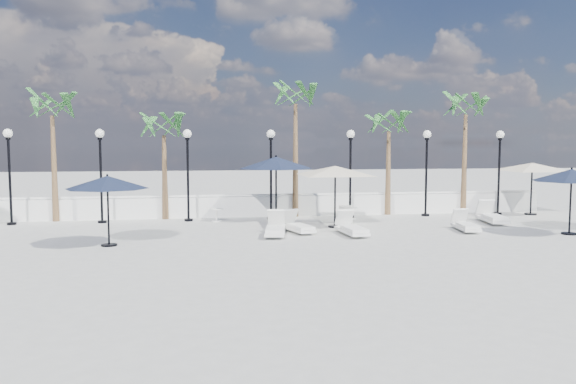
{
  "coord_description": "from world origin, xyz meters",
  "views": [
    {
      "loc": [
        -3.0,
        -17.26,
        3.28
      ],
      "look_at": [
        0.15,
        2.77,
        1.5
      ],
      "focal_mm": 35.0,
      "sensor_mm": 36.0,
      "label": 1
    }
  ],
  "objects": [
    {
      "name": "parasol_cream_sq_a",
      "position": [
        2.18,
        3.87,
        2.38
      ],
      "size": [
        5.23,
        5.23,
        2.57
      ],
      "color": "black",
      "rests_on": "ground"
    },
    {
      "name": "lamppost_3",
      "position": [
        0.0,
        6.5,
        2.49
      ],
      "size": [
        0.36,
        0.36,
        3.84
      ],
      "color": "black",
      "rests_on": "ground"
    },
    {
      "name": "parasol_navy_mid",
      "position": [
        0.17,
        6.11,
        2.43
      ],
      "size": [
        3.09,
        3.09,
        2.77
      ],
      "color": "black",
      "rests_on": "ground"
    },
    {
      "name": "palm_0",
      "position": [
        -9.0,
        7.3,
        4.53
      ],
      "size": [
        2.6,
        2.6,
        5.5
      ],
      "color": "brown",
      "rests_on": "ground"
    },
    {
      "name": "lounger_3",
      "position": [
        2.67,
        4.14,
        0.22
      ],
      "size": [
        1.02,
        1.87,
        0.67
      ],
      "rotation": [
        0.0,
        0.0,
        -0.26
      ],
      "color": "white",
      "rests_on": "ground"
    },
    {
      "name": "side_table_1",
      "position": [
        -2.33,
        6.2,
        0.32
      ],
      "size": [
        0.55,
        0.55,
        0.54
      ],
      "color": "white",
      "rests_on": "ground"
    },
    {
      "name": "lounger_4",
      "position": [
        0.51,
        2.82,
        0.24
      ],
      "size": [
        1.09,
        1.98,
        0.71
      ],
      "rotation": [
        0.0,
        0.0,
        0.27
      ],
      "color": "white",
      "rests_on": "ground"
    },
    {
      "name": "lamppost_2",
      "position": [
        -3.5,
        6.5,
        2.49
      ],
      "size": [
        0.36,
        0.36,
        3.84
      ],
      "color": "black",
      "rests_on": "ground"
    },
    {
      "name": "lounger_2",
      "position": [
        -0.39,
        2.23,
        0.26
      ],
      "size": [
        1.0,
        2.12,
        0.76
      ],
      "rotation": [
        0.0,
        0.0,
        -0.17
      ],
      "color": "white",
      "rests_on": "ground"
    },
    {
      "name": "lamppost_6",
      "position": [
        10.5,
        6.5,
        2.49
      ],
      "size": [
        0.36,
        0.36,
        3.84
      ],
      "color": "black",
      "rests_on": "ground"
    },
    {
      "name": "palm_2",
      "position": [
        1.2,
        7.3,
        5.12
      ],
      "size": [
        2.6,
        2.6,
        6.1
      ],
      "color": "brown",
      "rests_on": "ground"
    },
    {
      "name": "parasol_cream_sq_b",
      "position": [
        11.95,
        6.2,
        2.36
      ],
      "size": [
        5.1,
        5.1,
        2.56
      ],
      "color": "black",
      "rests_on": "ground"
    },
    {
      "name": "lamppost_5",
      "position": [
        7.0,
        6.5,
        2.49
      ],
      "size": [
        0.36,
        0.36,
        3.84
      ],
      "color": "black",
      "rests_on": "ground"
    },
    {
      "name": "palm_1",
      "position": [
        -4.5,
        7.3,
        3.75
      ],
      "size": [
        2.6,
        2.6,
        4.7
      ],
      "color": "brown",
      "rests_on": "ground"
    },
    {
      "name": "balustrade",
      "position": [
        0.0,
        7.5,
        0.47
      ],
      "size": [
        26.0,
        0.3,
        1.01
      ],
      "color": "white",
      "rests_on": "ground"
    },
    {
      "name": "lamppost_1",
      "position": [
        -7.0,
        6.5,
        2.49
      ],
      "size": [
        0.36,
        0.36,
        3.84
      ],
      "color": "black",
      "rests_on": "ground"
    },
    {
      "name": "parasol_navy_left",
      "position": [
        -5.9,
        1.1,
        2.02
      ],
      "size": [
        2.6,
        2.6,
        2.3
      ],
      "color": "black",
      "rests_on": "ground"
    },
    {
      "name": "lamppost_0",
      "position": [
        -10.5,
        6.5,
        2.49
      ],
      "size": [
        0.36,
        0.36,
        3.84
      ],
      "color": "black",
      "rests_on": "ground"
    },
    {
      "name": "lamppost_4",
      "position": [
        3.5,
        6.5,
        2.49
      ],
      "size": [
        0.36,
        0.36,
        3.84
      ],
      "color": "black",
      "rests_on": "ground"
    },
    {
      "name": "lounger_7",
      "position": [
        8.79,
        3.92,
        0.27
      ],
      "size": [
        1.02,
        2.23,
        0.81
      ],
      "rotation": [
        0.0,
        0.0,
        -0.15
      ],
      "color": "white",
      "rests_on": "ground"
    },
    {
      "name": "side_table_2",
      "position": [
        3.42,
        6.0,
        0.3
      ],
      "size": [
        0.52,
        0.52,
        0.5
      ],
      "color": "white",
      "rests_on": "ground"
    },
    {
      "name": "palm_4",
      "position": [
        9.2,
        7.3,
        4.73
      ],
      "size": [
        2.6,
        2.6,
        5.7
      ],
      "color": "brown",
      "rests_on": "ground"
    },
    {
      "name": "parasol_navy_right",
      "position": [
        10.08,
        0.86,
        2.12
      ],
      "size": [
        2.69,
        2.69,
        2.41
      ],
      "color": "black",
      "rests_on": "ground"
    },
    {
      "name": "lounger_5",
      "position": [
        2.31,
        1.92,
        0.25
      ],
      "size": [
        0.82,
        2.05,
        0.75
      ],
      "rotation": [
        0.0,
        0.0,
        0.08
      ],
      "color": "white",
      "rests_on": "ground"
    },
    {
      "name": "palm_3",
      "position": [
        5.5,
        7.3,
        3.95
      ],
      "size": [
        2.6,
        2.6,
        4.9
      ],
      "color": "brown",
      "rests_on": "ground"
    },
    {
      "name": "ground",
      "position": [
        0.0,
        0.0,
        0.0
      ],
      "size": [
        100.0,
        100.0,
        0.0
      ],
      "primitive_type": "plane",
      "color": "#999894",
      "rests_on": "ground"
    },
    {
      "name": "lounger_6",
      "position": [
        6.76,
        2.17,
        0.23
      ],
      "size": [
        0.86,
        1.91,
        0.69
      ],
      "rotation": [
        0.0,
        0.0,
        -0.15
      ],
      "color": "white",
      "rests_on": "ground"
    }
  ]
}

